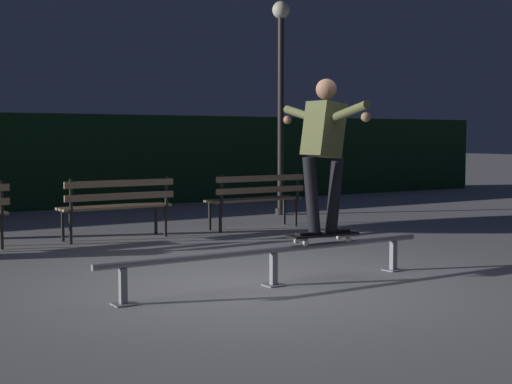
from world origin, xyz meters
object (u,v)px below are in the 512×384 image
at_px(grind_rail, 274,256).
at_px(lamp_post_right, 281,80).
at_px(park_bench_left_center, 117,202).
at_px(skateboarder, 324,142).
at_px(park_bench_right_center, 257,195).
at_px(skateboard, 323,235).

distance_m(grind_rail, lamp_post_right, 6.89).
bearing_deg(park_bench_left_center, grind_rail, -88.44).
bearing_deg(skateboarder, grind_rail, 179.99).
xyz_separation_m(skateboarder, park_bench_right_center, (1.60, 3.83, -0.85)).
distance_m(grind_rail, skateboarder, 1.25).
distance_m(grind_rail, skateboard, 0.62).
distance_m(skateboarder, lamp_post_right, 6.31).
relative_size(grind_rail, skateboard, 4.64).
relative_size(skateboard, park_bench_right_center, 0.49).
distance_m(skateboarder, park_bench_right_center, 4.24).
distance_m(skateboard, lamp_post_right, 6.54).
bearing_deg(grind_rail, skateboard, -0.00).
distance_m(park_bench_left_center, lamp_post_right, 4.54).
height_order(skateboarder, lamp_post_right, lamp_post_right).
xyz_separation_m(grind_rail, park_bench_left_center, (-0.10, 3.83, 0.25)).
xyz_separation_m(skateboard, park_bench_right_center, (1.60, 3.83, 0.09)).
bearing_deg(lamp_post_right, park_bench_left_center, -157.66).
height_order(grind_rail, park_bench_left_center, park_bench_left_center).
height_order(skateboarder, park_bench_left_center, skateboarder).
xyz_separation_m(park_bench_left_center, lamp_post_right, (3.79, 1.56, 1.94)).
relative_size(grind_rail, lamp_post_right, 0.93).
bearing_deg(skateboard, park_bench_right_center, 67.35).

